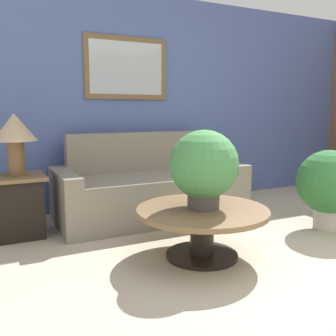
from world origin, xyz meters
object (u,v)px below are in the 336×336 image
Objects in this scene: coffee_table at (202,222)px; potted_plant_floor at (329,184)px; table_lamp at (15,132)px; potted_plant_on_table at (204,166)px; side_table at (19,205)px; couch_main at (149,190)px.

potted_plant_floor is (1.52, 0.06, 0.17)m from coffee_table.
table_lamp is 1.80m from potted_plant_on_table.
side_table is 0.73× the size of potted_plant_floor.
coffee_table is 1.69× the size of potted_plant_on_table.
side_table is 1.84m from potted_plant_on_table.
table_lamp reaches higher than potted_plant_on_table.
coffee_table is at bearing -42.93° from side_table.
couch_main is at bearing 2.77° from table_lamp.
couch_main is at bearing 2.77° from side_table.
potted_plant_on_table is at bearing 19.62° from coffee_table.
potted_plant_floor is (2.82, -1.14, -0.53)m from table_lamp.
side_table is at bearing 0.00° from table_lamp.
couch_main is 1.54m from table_lamp.
couch_main is 3.23× the size of potted_plant_on_table.
potted_plant_floor is at bearing -22.10° from side_table.
couch_main is at bearing 86.98° from potted_plant_on_table.
potted_plant_on_table is at bearing -42.61° from side_table.
side_table is at bearing 137.39° from potted_plant_on_table.
potted_plant_floor is (1.44, -1.21, 0.16)m from couch_main.
couch_main reaches higher than coffee_table.
couch_main is 1.89m from potted_plant_floor.
table_lamp is 3.08m from potted_plant_floor.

